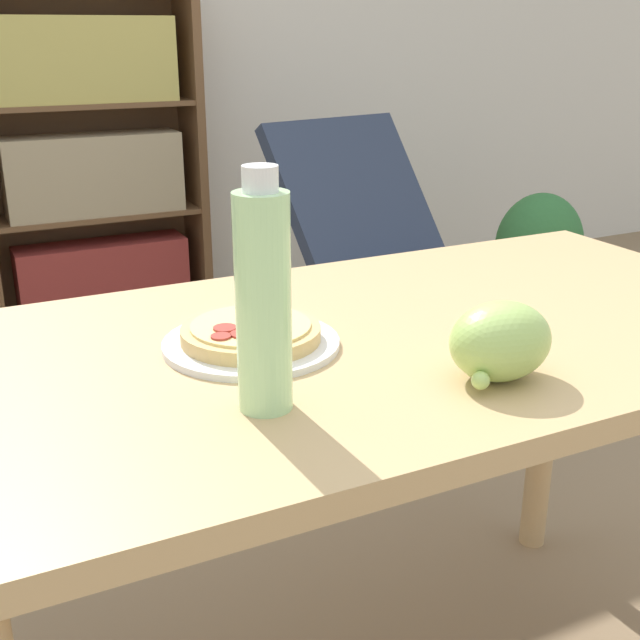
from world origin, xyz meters
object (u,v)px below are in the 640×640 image
object	(u,v)px
drink_bottle	(263,300)
bookshelf	(92,170)
lounge_chair_far	(388,298)
pizza_on_plate	(251,337)
potted_plant_floor	(538,257)
grape_bunch	(500,342)

from	to	relation	value
drink_bottle	bookshelf	bearing A→B (deg)	83.37
lounge_chair_far	drink_bottle	bearing A→B (deg)	-137.51
pizza_on_plate	potted_plant_floor	xyz separation A→B (m)	(1.90, 1.54, -0.50)
grape_bunch	drink_bottle	size ratio (longest dim) A/B	0.48
pizza_on_plate	potted_plant_floor	bearing A→B (deg)	39.00
potted_plant_floor	lounge_chair_far	bearing A→B (deg)	-165.77
grape_bunch	lounge_chair_far	size ratio (longest dim) A/B	0.16
bookshelf	grape_bunch	bearing A→B (deg)	-89.88
grape_bunch	bookshelf	bearing A→B (deg)	90.12
lounge_chair_far	bookshelf	world-z (taller)	bookshelf
pizza_on_plate	grape_bunch	xyz separation A→B (m)	(0.24, -0.24, 0.03)
drink_bottle	potted_plant_floor	distance (m)	2.68
pizza_on_plate	drink_bottle	world-z (taller)	drink_bottle
pizza_on_plate	lounge_chair_far	xyz separation A→B (m)	(1.03, 1.32, -0.49)
drink_bottle	lounge_chair_far	xyz separation A→B (m)	(1.08, 1.50, -0.61)
drink_bottle	bookshelf	size ratio (longest dim) A/B	0.21
lounge_chair_far	grape_bunch	bearing A→B (deg)	-128.46
drink_bottle	bookshelf	xyz separation A→B (m)	(0.29, 2.52, -0.25)
potted_plant_floor	bookshelf	bearing A→B (deg)	154.45
drink_bottle	lounge_chair_far	distance (m)	1.95
drink_bottle	lounge_chair_far	bearing A→B (deg)	54.22
grape_bunch	lounge_chair_far	xyz separation A→B (m)	(0.78, 1.56, -0.52)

